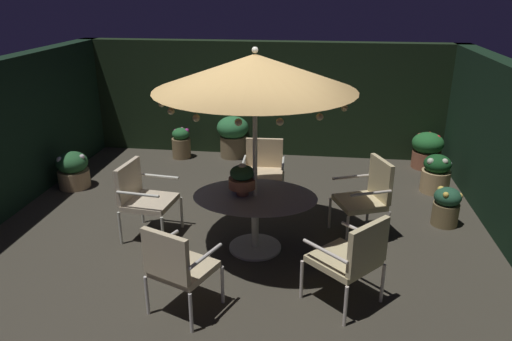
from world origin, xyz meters
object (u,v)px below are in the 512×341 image
object	(u,v)px
patio_dining_table	(255,208)
patio_chair_east	(368,193)
patio_chair_northeast	(352,256)
centerpiece_planter	(242,178)
patio_chair_south	(142,194)
potted_plant_left_near	(73,170)
patio_chair_southeast	(264,167)
potted_plant_left_far	(446,206)
patio_umbrella	(255,73)
potted_plant_back_left	(233,135)
potted_plant_right_far	(427,149)
patio_chair_north	(177,265)
potted_plant_front_corner	(181,143)
potted_plant_back_center	(436,174)

from	to	relation	value
patio_dining_table	patio_chair_east	xyz separation A→B (m)	(1.41, 0.56, 0.03)
patio_chair_northeast	centerpiece_planter	bearing A→B (deg)	141.14
patio_chair_east	patio_chair_south	world-z (taller)	patio_chair_east
patio_chair_east	potted_plant_left_near	world-z (taller)	patio_chair_east
patio_chair_east	patio_chair_south	size ratio (longest dim) A/B	1.05
patio_dining_table	centerpiece_planter	size ratio (longest dim) A/B	3.77
patio_chair_southeast	potted_plant_left_far	xyz separation A→B (m)	(2.60, -0.52, -0.25)
centerpiece_planter	patio_chair_east	xyz separation A→B (m)	(1.57, 0.55, -0.36)
patio_umbrella	potted_plant_back_left	world-z (taller)	patio_umbrella
patio_umbrella	potted_plant_left_far	bearing A→B (deg)	21.25
patio_chair_northeast	potted_plant_right_far	world-z (taller)	patio_chair_northeast
centerpiece_planter	patio_chair_southeast	size ratio (longest dim) A/B	0.43
centerpiece_planter	patio_chair_north	world-z (taller)	centerpiece_planter
patio_dining_table	patio_chair_northeast	xyz separation A→B (m)	(1.12, -1.02, 0.02)
patio_chair_north	patio_chair_south	xyz separation A→B (m)	(-0.92, 1.56, 0.01)
patio_umbrella	patio_chair_north	distance (m)	2.23
patio_chair_southeast	potted_plant_left_far	distance (m)	2.66
centerpiece_planter	patio_chair_north	size ratio (longest dim) A/B	0.41
potted_plant_right_far	patio_chair_southeast	bearing A→B (deg)	-147.26
patio_umbrella	patio_dining_table	bearing A→B (deg)	-40.38
potted_plant_back_left	patio_dining_table	bearing A→B (deg)	-75.57
patio_dining_table	patio_chair_east	bearing A→B (deg)	21.75
potted_plant_left_near	potted_plant_right_far	size ratio (longest dim) A/B	0.92
patio_chair_east	potted_plant_front_corner	bearing A→B (deg)	140.59
patio_dining_table	patio_chair_east	distance (m)	1.52
patio_umbrella	potted_plant_back_center	bearing A→B (deg)	39.28
patio_chair_northeast	potted_plant_right_far	size ratio (longest dim) A/B	1.53
patio_chair_north	potted_plant_left_far	size ratio (longest dim) A/B	1.80
potted_plant_left_far	potted_plant_left_near	world-z (taller)	potted_plant_left_near
patio_chair_south	potted_plant_back_center	xyz separation A→B (m)	(4.14, 1.99, -0.27)
potted_plant_front_corner	potted_plant_back_center	distance (m)	4.64
patio_chair_southeast	potted_plant_back_center	distance (m)	2.80
patio_chair_northeast	potted_plant_left_far	size ratio (longest dim) A/B	1.84
patio_umbrella	potted_plant_front_corner	size ratio (longest dim) A/B	4.25
potted_plant_right_far	patio_chair_east	bearing A→B (deg)	-115.58
potted_plant_right_far	patio_chair_northeast	bearing A→B (deg)	-110.33
patio_umbrella	patio_chair_northeast	size ratio (longest dim) A/B	2.48
patio_dining_table	potted_plant_front_corner	xyz separation A→B (m)	(-1.86, 3.25, -0.27)
centerpiece_planter	patio_chair_east	distance (m)	1.70
patio_umbrella	potted_plant_right_far	world-z (taller)	patio_umbrella
patio_chair_northeast	potted_plant_back_center	xyz separation A→B (m)	(1.52, 3.18, -0.27)
patio_chair_south	potted_plant_left_near	xyz separation A→B (m)	(-1.72, 1.42, -0.28)
potted_plant_front_corner	potted_plant_back_center	world-z (taller)	potted_plant_back_center
patio_chair_east	patio_dining_table	bearing A→B (deg)	-158.25
potted_plant_front_corner	patio_chair_east	bearing A→B (deg)	-39.41
centerpiece_planter	patio_chair_north	distance (m)	1.51
centerpiece_planter	potted_plant_back_center	xyz separation A→B (m)	(2.80, 2.15, -0.64)
patio_dining_table	potted_plant_left_near	xyz separation A→B (m)	(-3.22, 1.59, -0.26)
patio_chair_southeast	potted_plant_back_center	xyz separation A→B (m)	(2.71, 0.65, -0.23)
patio_umbrella	potted_plant_left_near	size ratio (longest dim) A/B	4.14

